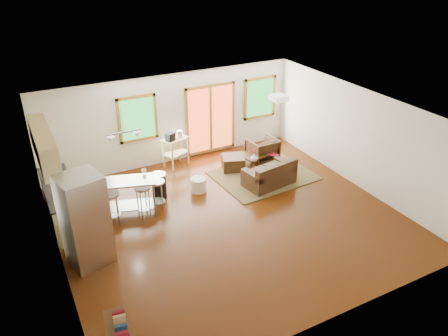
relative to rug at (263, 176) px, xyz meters
name	(u,v)px	position (x,y,z in m)	size (l,w,h in m)	color
floor	(230,219)	(-1.82, -1.42, -0.02)	(7.50, 7.00, 0.02)	#321504
ceiling	(231,114)	(-1.82, -1.42, 2.60)	(7.50, 7.00, 0.02)	white
back_wall	(172,119)	(-1.82, 2.09, 1.29)	(7.50, 0.02, 2.60)	silver
left_wall	(52,213)	(-5.58, -1.42, 1.29)	(0.02, 7.00, 2.60)	silver
right_wall	(359,138)	(1.94, -1.42, 1.29)	(0.02, 7.00, 2.60)	silver
front_wall	(336,261)	(-1.82, -4.93, 1.29)	(7.50, 0.02, 2.60)	silver
window_left	(138,119)	(-2.82, 2.04, 1.49)	(1.10, 0.05, 1.30)	#17521F
french_doors	(211,119)	(-0.62, 2.04, 1.09)	(1.60, 0.05, 2.10)	#A93A19
window_right	(260,98)	(1.08, 2.04, 1.49)	(1.10, 0.05, 1.30)	#17521F
rug	(263,176)	(0.00, 0.00, 0.00)	(2.59, 1.99, 0.03)	#3D5935
loveseat	(270,176)	(-0.12, -0.50, 0.27)	(1.43, 0.94, 0.71)	black
coffee_table	(257,154)	(0.18, 0.65, 0.33)	(1.12, 0.82, 0.40)	#321E0B
armchair	(262,149)	(0.45, 0.82, 0.39)	(0.78, 0.73, 0.80)	black
ottoman	(233,163)	(-0.55, 0.75, 0.19)	(0.60, 0.60, 0.40)	black
pouf	(198,185)	(-1.93, 0.10, 0.17)	(0.41, 0.41, 0.36)	beige
vase	(254,157)	(-0.16, 0.24, 0.51)	(0.26, 0.26, 0.34)	silver
book	(272,152)	(0.43, 0.25, 0.52)	(0.21, 0.03, 0.28)	maroon
cabinets	(56,186)	(-5.30, 0.28, 0.91)	(0.64, 2.24, 2.30)	tan
refrigerator	(85,220)	(-5.02, -1.44, 0.96)	(0.92, 0.91, 1.94)	#B7BABC
island	(125,191)	(-3.89, -0.13, 0.62)	(1.56, 0.99, 0.92)	#B7BABC
cup	(144,170)	(-3.37, -0.02, 0.99)	(0.11, 0.09, 0.11)	white
bar_stool_a	(112,201)	(-4.26, -0.34, 0.57)	(0.41, 0.41, 0.79)	#B7BABC
bar_stool_b	(143,195)	(-3.56, -0.41, 0.58)	(0.41, 0.41, 0.80)	#B7BABC
bar_stool_c	(157,189)	(-3.16, -0.27, 0.57)	(0.45, 0.45, 0.78)	#B7BABC
trash_can	(159,186)	(-2.94, 0.23, 0.33)	(0.48, 0.48, 0.68)	black
kitchen_cart	(175,143)	(-1.91, 1.70, 0.73)	(0.83, 0.68, 1.08)	tan
ceiling_flush	(279,98)	(-0.22, -0.82, 2.52)	(0.35, 0.35, 0.12)	white
pendant_light	(124,137)	(-3.72, 0.08, 1.88)	(0.80, 0.18, 0.79)	gray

